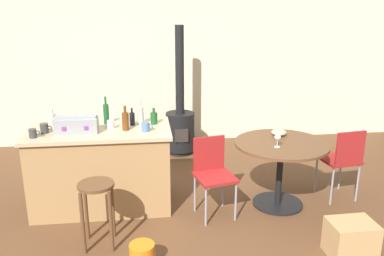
{
  "coord_description": "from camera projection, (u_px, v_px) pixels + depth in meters",
  "views": [
    {
      "loc": [
        -0.34,
        -3.79,
        2.24
      ],
      "look_at": [
        0.18,
        0.51,
        0.91
      ],
      "focal_mm": 38.2,
      "sensor_mm": 36.0,
      "label": 1
    }
  ],
  "objects": [
    {
      "name": "cup_0",
      "position": [
        146.0,
        127.0,
        4.37
      ],
      "size": [
        0.12,
        0.08,
        0.1
      ],
      "color": "#4C7099",
      "rests_on": "kitchen_island"
    },
    {
      "name": "toolbox",
      "position": [
        76.0,
        125.0,
        4.31
      ],
      "size": [
        0.45,
        0.21,
        0.19
      ],
      "color": "gray",
      "rests_on": "kitchen_island"
    },
    {
      "name": "plastic_bucket",
      "position": [
        142.0,
        256.0,
        3.58
      ],
      "size": [
        0.22,
        0.22,
        0.23
      ],
      "primitive_type": "cylinder",
      "color": "orange",
      "rests_on": "ground_plane"
    },
    {
      "name": "cup_3",
      "position": [
        90.0,
        120.0,
        4.64
      ],
      "size": [
        0.12,
        0.09,
        0.09
      ],
      "color": "white",
      "rests_on": "kitchen_island"
    },
    {
      "name": "cup_1",
      "position": [
        33.0,
        133.0,
        4.16
      ],
      "size": [
        0.11,
        0.08,
        0.09
      ],
      "color": "#383838",
      "rests_on": "kitchen_island"
    },
    {
      "name": "wood_stove",
      "position": [
        180.0,
        124.0,
        6.25
      ],
      "size": [
        0.44,
        0.45,
        1.95
      ],
      "color": "black",
      "rests_on": "ground_plane"
    },
    {
      "name": "bottle_2",
      "position": [
        53.0,
        120.0,
        4.54
      ],
      "size": [
        0.07,
        0.07,
        0.2
      ],
      "color": "#B7B2AD",
      "rests_on": "kitchen_island"
    },
    {
      "name": "kitchen_island",
      "position": [
        102.0,
        168.0,
        4.61
      ],
      "size": [
        1.56,
        0.83,
        0.92
      ],
      "color": "#A37A4C",
      "rests_on": "ground_plane"
    },
    {
      "name": "wine_glass",
      "position": [
        278.0,
        138.0,
        4.36
      ],
      "size": [
        0.07,
        0.07,
        0.14
      ],
      "color": "silver",
      "rests_on": "dining_table"
    },
    {
      "name": "folding_chair_near",
      "position": [
        213.0,
        171.0,
        4.42
      ],
      "size": [
        0.48,
        0.48,
        0.86
      ],
      "color": "maroon",
      "rests_on": "ground_plane"
    },
    {
      "name": "ground_plane",
      "position": [
        181.0,
        226.0,
        4.29
      ],
      "size": [
        8.8,
        8.8,
        0.0
      ],
      "primitive_type": "plane",
      "color": "brown"
    },
    {
      "name": "serving_bowl",
      "position": [
        279.0,
        132.0,
        4.78
      ],
      "size": [
        0.18,
        0.18,
        0.07
      ],
      "primitive_type": "ellipsoid",
      "color": "tan",
      "rests_on": "dining_table"
    },
    {
      "name": "dining_table",
      "position": [
        281.0,
        157.0,
        4.58
      ],
      "size": [
        1.04,
        1.04,
        0.76
      ],
      "color": "black",
      "rests_on": "ground_plane"
    },
    {
      "name": "bottle_0",
      "position": [
        106.0,
        113.0,
        4.62
      ],
      "size": [
        0.06,
        0.06,
        0.32
      ],
      "color": "#194C23",
      "rests_on": "kitchen_island"
    },
    {
      "name": "cardboard_box",
      "position": [
        351.0,
        239.0,
        3.75
      ],
      "size": [
        0.42,
        0.33,
        0.34
      ],
      "primitive_type": "cube",
      "rotation": [
        0.0,
        0.0,
        0.03
      ],
      "color": "tan",
      "rests_on": "ground_plane"
    },
    {
      "name": "bottle_1",
      "position": [
        132.0,
        118.0,
        4.59
      ],
      "size": [
        0.06,
        0.06,
        0.2
      ],
      "color": "black",
      "rests_on": "kitchen_island"
    },
    {
      "name": "bottle_4",
      "position": [
        141.0,
        115.0,
        4.62
      ],
      "size": [
        0.07,
        0.07,
        0.28
      ],
      "color": "#B7B2AD",
      "rests_on": "kitchen_island"
    },
    {
      "name": "cup_2",
      "position": [
        44.0,
        128.0,
        4.31
      ],
      "size": [
        0.12,
        0.08,
        0.1
      ],
      "color": "#383838",
      "rests_on": "kitchen_island"
    },
    {
      "name": "bottle_3",
      "position": [
        125.0,
        121.0,
        4.4
      ],
      "size": [
        0.07,
        0.07,
        0.27
      ],
      "color": "#603314",
      "rests_on": "kitchen_island"
    },
    {
      "name": "back_wall",
      "position": [
        163.0,
        61.0,
        6.61
      ],
      "size": [
        8.0,
        0.1,
        2.7
      ],
      "primitive_type": "cube",
      "color": "beige",
      "rests_on": "ground_plane"
    },
    {
      "name": "wooden_stool",
      "position": [
        97.0,
        200.0,
        3.82
      ],
      "size": [
        0.34,
        0.34,
        0.65
      ],
      "color": "brown",
      "rests_on": "ground_plane"
    },
    {
      "name": "cup_4",
      "position": [
        111.0,
        124.0,
        4.48
      ],
      "size": [
        0.12,
        0.08,
        0.09
      ],
      "color": "white",
      "rests_on": "kitchen_island"
    },
    {
      "name": "folding_chair_far",
      "position": [
        342.0,
        158.0,
        4.72
      ],
      "size": [
        0.45,
        0.45,
        0.88
      ],
      "color": "maroon",
      "rests_on": "ground_plane"
    },
    {
      "name": "bottle_5",
      "position": [
        154.0,
        118.0,
        4.64
      ],
      "size": [
        0.08,
        0.08,
        0.19
      ],
      "color": "#194C23",
      "rests_on": "kitchen_island"
    }
  ]
}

